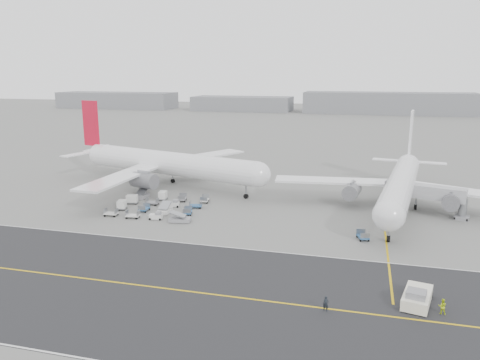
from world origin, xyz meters
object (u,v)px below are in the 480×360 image
(airliner_b, at_px, (401,183))
(jet_bridge, at_px, (426,193))
(pushback_tug, at_px, (417,297))
(ground_crew_a, at_px, (326,304))
(airliner_a, at_px, (164,163))
(ground_crew_b, at_px, (442,306))

(airliner_b, relative_size, jet_bridge, 3.33)
(pushback_tug, xyz_separation_m, ground_crew_a, (-10.25, -4.38, -0.02))
(jet_bridge, bearing_deg, airliner_a, -170.73)
(jet_bridge, height_order, ground_crew_b, jet_bridge)
(airliner_a, distance_m, jet_bridge, 58.74)
(airliner_a, bearing_deg, pushback_tug, -115.64)
(pushback_tug, relative_size, jet_bridge, 0.52)
(ground_crew_b, bearing_deg, pushback_tug, -29.26)
(airliner_b, distance_m, pushback_tug, 41.91)
(airliner_b, relative_size, pushback_tug, 6.42)
(airliner_a, bearing_deg, airliner_b, -79.91)
(jet_bridge, distance_m, ground_crew_b, 40.94)
(airliner_b, xyz_separation_m, pushback_tug, (-0.59, -41.69, -4.26))
(airliner_b, relative_size, ground_crew_a, 28.39)
(jet_bridge, xyz_separation_m, ground_crew_a, (-15.42, -43.54, -3.17))
(pushback_tug, height_order, ground_crew_b, pushback_tug)
(pushback_tug, relative_size, ground_crew_b, 4.41)
(pushback_tug, xyz_separation_m, jet_bridge, (5.17, 39.17, 3.15))
(jet_bridge, relative_size, ground_crew_b, 8.49)
(ground_crew_a, bearing_deg, airliner_b, 81.21)
(airliner_b, distance_m, ground_crew_a, 47.52)
(pushback_tug, relative_size, ground_crew_a, 4.42)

